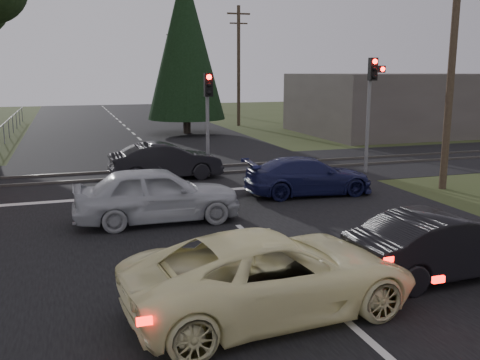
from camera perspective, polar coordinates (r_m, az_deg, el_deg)
name	(u,v)px	position (r m, az deg, el deg)	size (l,w,h in m)	color
ground	(293,274)	(11.41, 5.69, -9.97)	(120.00, 120.00, 0.00)	#333E1C
road	(188,182)	(20.59, -5.54, -0.19)	(14.00, 100.00, 0.01)	black
rail_corridor	(178,173)	(22.51, -6.65, 0.79)	(120.00, 8.00, 0.01)	black
stop_line	(200,191)	(18.87, -4.34, -1.23)	(13.00, 0.35, 0.00)	silver
rail_near	(182,175)	(21.73, -6.23, 0.53)	(120.00, 0.12, 0.10)	#59544C
rail_far	(174,168)	(23.27, -7.05, 1.25)	(120.00, 0.12, 0.10)	#59544C
traffic_signal_right	(372,93)	(22.56, 13.90, 9.03)	(0.68, 0.48, 4.70)	slate
traffic_signal_center	(208,107)	(21.10, -3.42, 7.81)	(0.32, 0.48, 4.10)	slate
utility_pole_near	(453,55)	(20.28, 21.73, 12.31)	(1.80, 0.26, 9.00)	#4C3D2D
utility_pole_mid	(239,64)	(41.72, -0.15, 12.30)	(1.80, 0.26, 9.00)	#4C3D2D
utility_pole_far	(175,66)	(65.95, -6.99, 11.93)	(1.80, 0.26, 9.00)	#4C3D2D
conifer_tree	(185,43)	(36.59, -5.86, 14.33)	(5.20, 5.20, 11.00)	#473D33
fence_left	(2,147)	(32.65, -24.04, 3.19)	(0.10, 36.00, 1.20)	slate
building_right	(406,103)	(38.83, 17.25, 7.82)	(14.00, 10.00, 4.00)	#59514C
cream_coupe	(272,274)	(9.42, 3.44, -9.96)	(2.39, 5.19, 1.44)	#FAF3B3
dark_hatchback	(445,245)	(11.80, 21.01, -6.47)	(1.44, 4.13, 1.36)	black
silver_car	(157,194)	(15.14, -8.81, -1.52)	(1.86, 4.61, 1.57)	#AFB3B8
blue_sedan	(308,176)	(18.45, 7.31, 0.41)	(1.80, 4.42, 1.28)	#171A46
dark_car_far	(166,161)	(21.09, -7.92, 1.99)	(1.51, 4.33, 1.43)	black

